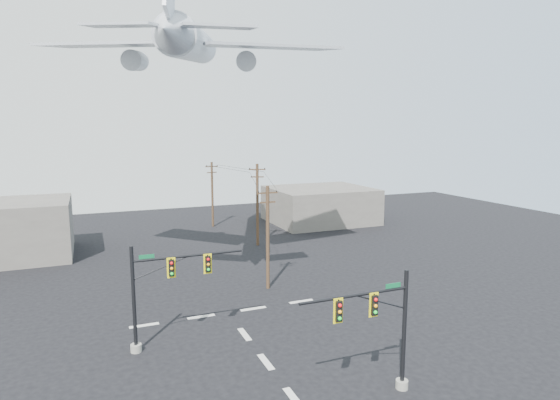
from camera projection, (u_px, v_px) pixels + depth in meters
name	position (u px, v px, depth m)	size (l,w,h in m)	color
ground	(294.00, 398.00, 23.65)	(120.00, 120.00, 0.00)	black
lane_markings	(258.00, 352.00, 28.53)	(14.00, 21.20, 0.01)	beige
signal_mast_near	(384.00, 330.00, 23.49)	(6.29, 0.71, 6.44)	gray
signal_mast_far	(159.00, 292.00, 28.55)	(7.13, 0.73, 6.63)	gray
utility_pole_a	(268.00, 236.00, 39.23)	(1.77, 0.29, 8.82)	#49331F
utility_pole_b	(257.00, 203.00, 53.94)	(1.83, 0.84, 9.53)	#49331F
utility_pole_c	(212.00, 193.00, 64.39)	(1.83, 0.48, 8.99)	#49331F
power_lines	(247.00, 174.00, 51.74)	(5.89, 26.71, 0.10)	black
airliner	(191.00, 44.00, 39.92)	(24.96, 27.02, 7.22)	silver
building_right	(320.00, 205.00, 68.11)	(14.00, 12.00, 5.00)	#635E57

